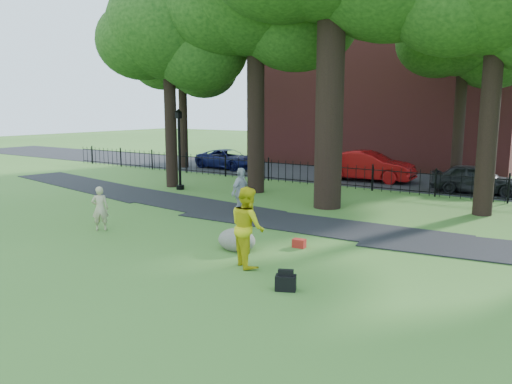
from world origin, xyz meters
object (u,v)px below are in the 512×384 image
Objects in this scene: boulder at (237,238)px; lamppost at (179,150)px; woman at (100,208)px; man at (248,227)px; red_sedan at (368,166)px.

boulder is 0.29× the size of lamppost.
man is at bearing 133.70° from woman.
man is 1.66m from boulder.
woman is 1.28× the size of boulder.
woman is 6.19m from man.
lamppost is (-9.67, 8.07, 0.91)m from man.
red_sedan is (3.18, 15.59, 0.09)m from woman.
boulder is at bearing -9.60° from man.
woman is at bearing 30.32° from man.
boulder is at bearing -35.66° from lamppost.
man is 0.52× the size of lamppost.
man reaches higher than woman.
lamppost is (-3.50, 7.71, 1.20)m from woman.
red_sedan is (6.68, 7.89, -1.11)m from lamppost.
lamppost is 0.79× the size of red_sedan.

